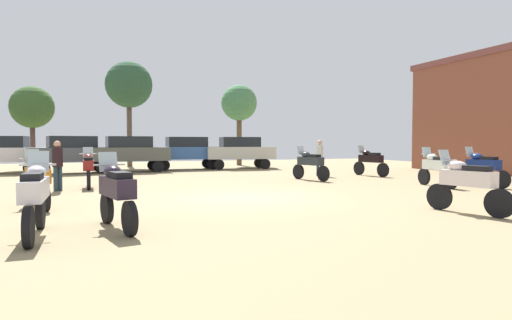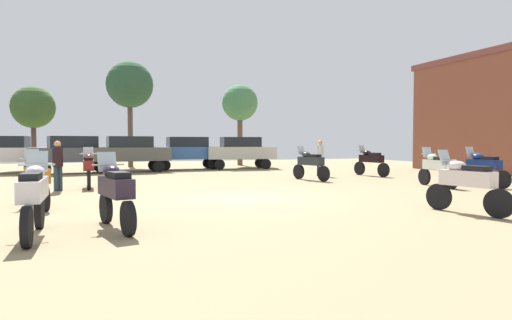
{
  "view_description": "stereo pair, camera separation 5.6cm",
  "coord_description": "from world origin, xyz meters",
  "px_view_note": "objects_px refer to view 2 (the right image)",
  "views": [
    {
      "loc": [
        -4.29,
        -12.2,
        1.67
      ],
      "look_at": [
        1.33,
        2.47,
        1.04
      ],
      "focal_mm": 30.34,
      "sensor_mm": 36.0,
      "label": 1
    },
    {
      "loc": [
        -4.23,
        -12.22,
        1.67
      ],
      "look_at": [
        1.33,
        2.47,
        1.04
      ],
      "focal_mm": 30.34,
      "sensor_mm": 36.0,
      "label": 2
    }
  ],
  "objects_px": {
    "motorcycle_4": "(310,163)",
    "car_1": "(187,150)",
    "motorcycle_9": "(371,161)",
    "car_6": "(3,152)",
    "motorcycle_7": "(37,179)",
    "motorcycle_2": "(115,191)",
    "person_3": "(320,155)",
    "car_3": "(130,151)",
    "motorcycle_10": "(437,167)",
    "motorcycle_8": "(89,168)",
    "car_5": "(73,152)",
    "tree_3": "(240,104)",
    "tree_2": "(130,85)",
    "car_4": "(240,150)",
    "motorcycle_5": "(466,183)",
    "tree_4": "(33,108)",
    "person_1": "(58,162)",
    "motorcycle_12": "(483,167)"
  },
  "relations": [
    {
      "from": "car_5",
      "to": "tree_3",
      "type": "distance_m",
      "value": 12.48
    },
    {
      "from": "motorcycle_7",
      "to": "tree_3",
      "type": "bearing_deg",
      "value": 39.9
    },
    {
      "from": "motorcycle_10",
      "to": "tree_3",
      "type": "bearing_deg",
      "value": 103.8
    },
    {
      "from": "person_1",
      "to": "motorcycle_4",
      "type": "bearing_deg",
      "value": 145.18
    },
    {
      "from": "motorcycle_4",
      "to": "motorcycle_9",
      "type": "height_order",
      "value": "motorcycle_9"
    },
    {
      "from": "motorcycle_2",
      "to": "car_5",
      "type": "xyz_separation_m",
      "value": [
        -1.39,
        16.6,
        0.45
      ]
    },
    {
      "from": "car_4",
      "to": "person_1",
      "type": "height_order",
      "value": "car_4"
    },
    {
      "from": "motorcycle_10",
      "to": "person_1",
      "type": "xyz_separation_m",
      "value": [
        -13.13,
        3.52,
        0.27
      ]
    },
    {
      "from": "motorcycle_12",
      "to": "motorcycle_4",
      "type": "bearing_deg",
      "value": 131.5
    },
    {
      "from": "motorcycle_4",
      "to": "car_1",
      "type": "distance_m",
      "value": 10.22
    },
    {
      "from": "car_1",
      "to": "car_4",
      "type": "height_order",
      "value": "same"
    },
    {
      "from": "motorcycle_4",
      "to": "motorcycle_9",
      "type": "relative_size",
      "value": 0.98
    },
    {
      "from": "car_4",
      "to": "car_5",
      "type": "relative_size",
      "value": 0.98
    },
    {
      "from": "motorcycle_12",
      "to": "tree_4",
      "type": "relative_size",
      "value": 0.42
    },
    {
      "from": "motorcycle_12",
      "to": "car_1",
      "type": "bearing_deg",
      "value": 116.79
    },
    {
      "from": "car_3",
      "to": "tree_3",
      "type": "relative_size",
      "value": 0.75
    },
    {
      "from": "motorcycle_2",
      "to": "motorcycle_5",
      "type": "height_order",
      "value": "motorcycle_5"
    },
    {
      "from": "car_5",
      "to": "person_1",
      "type": "relative_size",
      "value": 2.66
    },
    {
      "from": "car_3",
      "to": "car_5",
      "type": "xyz_separation_m",
      "value": [
        -2.94,
        0.11,
        0.0
      ]
    },
    {
      "from": "motorcycle_2",
      "to": "motorcycle_10",
      "type": "relative_size",
      "value": 0.96
    },
    {
      "from": "car_3",
      "to": "person_1",
      "type": "xyz_separation_m",
      "value": [
        -3.07,
        -8.95,
        -0.17
      ]
    },
    {
      "from": "motorcycle_5",
      "to": "motorcycle_9",
      "type": "height_order",
      "value": "motorcycle_9"
    },
    {
      "from": "car_1",
      "to": "car_4",
      "type": "relative_size",
      "value": 0.97
    },
    {
      "from": "tree_4",
      "to": "motorcycle_5",
      "type": "bearing_deg",
      "value": -62.99
    },
    {
      "from": "motorcycle_9",
      "to": "car_3",
      "type": "height_order",
      "value": "car_3"
    },
    {
      "from": "tree_3",
      "to": "motorcycle_9",
      "type": "bearing_deg",
      "value": -76.81
    },
    {
      "from": "tree_3",
      "to": "motorcycle_7",
      "type": "bearing_deg",
      "value": -122.76
    },
    {
      "from": "motorcycle_8",
      "to": "car_5",
      "type": "bearing_deg",
      "value": 95.15
    },
    {
      "from": "motorcycle_8",
      "to": "car_3",
      "type": "distance_m",
      "value": 8.48
    },
    {
      "from": "motorcycle_9",
      "to": "car_6",
      "type": "bearing_deg",
      "value": 144.56
    },
    {
      "from": "motorcycle_9",
      "to": "motorcycle_10",
      "type": "distance_m",
      "value": 5.39
    },
    {
      "from": "motorcycle_10",
      "to": "motorcycle_2",
      "type": "bearing_deg",
      "value": -153.45
    },
    {
      "from": "car_4",
      "to": "tree_4",
      "type": "relative_size",
      "value": 0.86
    },
    {
      "from": "motorcycle_5",
      "to": "tree_3",
      "type": "xyz_separation_m",
      "value": [
        1.99,
        22.32,
        3.75
      ]
    },
    {
      "from": "person_1",
      "to": "motorcycle_12",
      "type": "bearing_deg",
      "value": 125.54
    },
    {
      "from": "motorcycle_4",
      "to": "tree_4",
      "type": "bearing_deg",
      "value": 118.63
    },
    {
      "from": "motorcycle_7",
      "to": "car_6",
      "type": "bearing_deg",
      "value": 85.12
    },
    {
      "from": "person_3",
      "to": "tree_3",
      "type": "relative_size",
      "value": 0.3
    },
    {
      "from": "motorcycle_4",
      "to": "car_5",
      "type": "distance_m",
      "value": 12.99
    },
    {
      "from": "motorcycle_2",
      "to": "motorcycle_8",
      "type": "bearing_deg",
      "value": 81.15
    },
    {
      "from": "motorcycle_9",
      "to": "tree_2",
      "type": "height_order",
      "value": "tree_2"
    },
    {
      "from": "car_4",
      "to": "car_6",
      "type": "height_order",
      "value": "same"
    },
    {
      "from": "motorcycle_5",
      "to": "motorcycle_10",
      "type": "distance_m",
      "value": 6.38
    },
    {
      "from": "motorcycle_2",
      "to": "motorcycle_4",
      "type": "relative_size",
      "value": 0.95
    },
    {
      "from": "tree_3",
      "to": "person_3",
      "type": "bearing_deg",
      "value": -87.58
    },
    {
      "from": "motorcycle_2",
      "to": "person_3",
      "type": "distance_m",
      "value": 14.44
    },
    {
      "from": "motorcycle_10",
      "to": "car_4",
      "type": "relative_size",
      "value": 0.49
    },
    {
      "from": "motorcycle_2",
      "to": "car_4",
      "type": "bearing_deg",
      "value": 51.58
    },
    {
      "from": "car_5",
      "to": "tree_4",
      "type": "height_order",
      "value": "tree_4"
    },
    {
      "from": "car_1",
      "to": "person_1",
      "type": "xyz_separation_m",
      "value": [
        -6.6,
        -10.32,
        -0.17
      ]
    }
  ]
}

